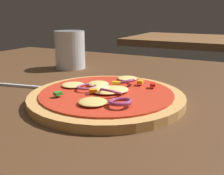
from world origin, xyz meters
TOP-DOWN VIEW (x-y plane):
  - dining_table at (0.00, 0.00)m, footprint 1.19×0.95m
  - pizza at (0.06, -0.01)m, footprint 0.26×0.26m
  - fork at (-0.11, -0.01)m, footprint 0.19×0.05m
  - beer_glass at (-0.16, 0.19)m, footprint 0.08×0.08m
  - background_table at (-0.00, 1.27)m, footprint 0.84×0.58m

SIDE VIEW (x-z plane):
  - dining_table at x=0.00m, z-range 0.00..0.04m
  - background_table at x=0.00m, z-range 0.00..0.04m
  - fork at x=-0.11m, z-range 0.04..0.04m
  - pizza at x=0.06m, z-range 0.03..0.06m
  - beer_glass at x=-0.16m, z-range 0.03..0.13m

